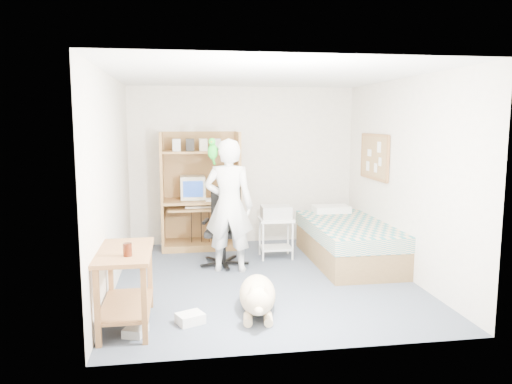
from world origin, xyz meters
TOP-DOWN VIEW (x-y plane):
  - floor at (0.00, 0.00)m, footprint 4.00×4.00m
  - wall_back at (0.00, 2.00)m, footprint 3.60×0.02m
  - wall_right at (1.80, 0.00)m, footprint 0.02×4.00m
  - wall_left at (-1.80, 0.00)m, footprint 0.02×4.00m
  - ceiling at (0.00, 0.00)m, footprint 3.60×4.00m
  - computer_hutch at (-0.70, 1.74)m, footprint 1.20×0.63m
  - bed at (1.30, 0.62)m, footprint 1.02×2.02m
  - side_desk at (-1.55, -1.20)m, footprint 0.50×1.00m
  - corkboard at (1.77, 0.90)m, footprint 0.04×0.94m
  - office_chair at (-0.42, 0.74)m, footprint 0.59×0.60m
  - person at (-0.39, 0.43)m, footprint 0.72×0.56m
  - parrot at (-0.59, 0.45)m, footprint 0.13×0.22m
  - dog at (-0.25, -1.09)m, footprint 0.48×1.17m
  - printer_cart at (0.34, 0.96)m, footprint 0.49×0.40m
  - printer at (0.34, 0.96)m, footprint 0.43×0.33m
  - crt_monitor at (-0.82, 1.75)m, footprint 0.38×0.40m
  - keyboard at (-0.72, 1.58)m, footprint 0.45×0.16m
  - pencil_cup at (-0.36, 1.65)m, footprint 0.08×0.08m
  - drink_glass at (-1.50, -1.42)m, footprint 0.08×0.08m
  - floor_box_a at (-0.95, -1.25)m, footprint 0.31×0.29m
  - floor_box_b at (-1.45, -1.44)m, footprint 0.24×0.27m

SIDE VIEW (x-z plane):
  - floor at x=0.00m, z-range 0.00..0.00m
  - floor_box_b at x=-1.45m, z-range 0.00..0.08m
  - floor_box_a at x=-0.95m, z-range 0.00..0.10m
  - dog at x=-0.25m, z-range -0.03..0.41m
  - bed at x=1.30m, z-range -0.04..0.62m
  - office_chair at x=-0.42m, z-range -0.15..0.90m
  - printer_cart at x=0.34m, z-range 0.09..0.67m
  - side_desk at x=-1.55m, z-range 0.12..0.87m
  - printer at x=0.34m, z-range 0.58..0.76m
  - keyboard at x=-0.72m, z-range 0.66..0.69m
  - drink_glass at x=-1.50m, z-range 0.75..0.87m
  - pencil_cup at x=-0.36m, z-range 0.76..0.88m
  - computer_hutch at x=-0.70m, z-range -0.08..1.72m
  - person at x=-0.39m, z-range 0.00..1.74m
  - crt_monitor at x=-0.82m, z-range 0.77..1.12m
  - wall_back at x=0.00m, z-range 0.00..2.50m
  - wall_right at x=1.80m, z-range 0.00..2.50m
  - wall_left at x=-1.80m, z-range 0.00..2.50m
  - corkboard at x=1.77m, z-range 1.12..1.78m
  - parrot at x=-0.59m, z-range 1.42..1.77m
  - ceiling at x=0.00m, z-range 2.49..2.51m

